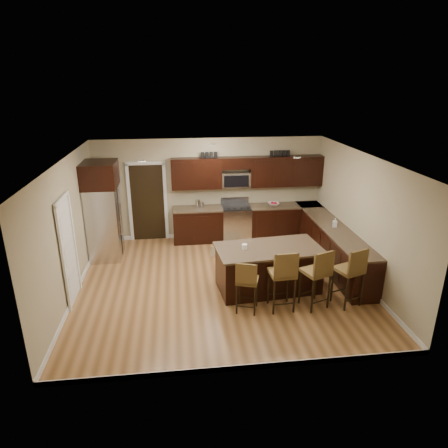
{
  "coord_description": "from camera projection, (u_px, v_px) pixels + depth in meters",
  "views": [
    {
      "loc": [
        -0.86,
        -7.56,
        4.14
      ],
      "look_at": [
        0.1,
        0.4,
        1.2
      ],
      "focal_mm": 32.0,
      "sensor_mm": 36.0,
      "label": 1
    }
  ],
  "objects": [
    {
      "name": "upper_cabinets",
      "position": [
        249.0,
        171.0,
        10.46
      ],
      "size": [
        4.0,
        0.33,
        0.8
      ],
      "color": "black",
      "rests_on": "wall_back"
    },
    {
      "name": "wall_right",
      "position": [
        362.0,
        218.0,
        8.44
      ],
      "size": [
        0.0,
        5.5,
        5.5
      ],
      "primitive_type": "plane",
      "rotation": [
        1.57,
        0.0,
        -1.57
      ],
      "color": "tan",
      "rests_on": "floor"
    },
    {
      "name": "wall_left",
      "position": [
        68.0,
        231.0,
        7.76
      ],
      "size": [
        0.0,
        5.5,
        5.5
      ],
      "primitive_type": "plane",
      "rotation": [
        1.57,
        0.0,
        1.57
      ],
      "color": "tan",
      "rests_on": "floor"
    },
    {
      "name": "island",
      "position": [
        268.0,
        269.0,
        8.22
      ],
      "size": [
        2.21,
        1.31,
        0.92
      ],
      "rotation": [
        0.0,
        0.0,
        0.1
      ],
      "color": "black",
      "rests_on": "floor"
    },
    {
      "name": "canister_tall",
      "position": [
        198.0,
        204.0,
        10.46
      ],
      "size": [
        0.12,
        0.12,
        0.22
      ],
      "primitive_type": "cylinder",
      "color": "silver",
      "rests_on": "base_cabinets"
    },
    {
      "name": "canister_short",
      "position": [
        202.0,
        205.0,
        10.48
      ],
      "size": [
        0.11,
        0.11,
        0.15
      ],
      "primitive_type": "cylinder",
      "color": "silver",
      "rests_on": "base_cabinets"
    },
    {
      "name": "letter_decor",
      "position": [
        244.0,
        154.0,
        10.29
      ],
      "size": [
        2.2,
        0.03,
        0.15
      ],
      "primitive_type": null,
      "color": "black",
      "rests_on": "upper_cabinets"
    },
    {
      "name": "microwave",
      "position": [
        236.0,
        180.0,
        10.51
      ],
      "size": [
        0.76,
        0.31,
        0.4
      ],
      "primitive_type": "cube",
      "color": "silver",
      "rests_on": "upper_cabinets"
    },
    {
      "name": "stool_left",
      "position": [
        247.0,
        281.0,
        7.3
      ],
      "size": [
        0.49,
        0.49,
        1.04
      ],
      "rotation": [
        0.0,
        0.0,
        -0.32
      ],
      "color": "brown",
      "rests_on": "floor"
    },
    {
      "name": "floor",
      "position": [
        221.0,
        283.0,
        8.57
      ],
      "size": [
        6.0,
        6.0,
        0.0
      ],
      "primitive_type": "plane",
      "color": "#9E6D3E",
      "rests_on": "ground"
    },
    {
      "name": "stool_right",
      "position": [
        318.0,
        272.0,
        7.41
      ],
      "size": [
        0.58,
        0.58,
        1.2
      ],
      "rotation": [
        0.0,
        0.0,
        0.35
      ],
      "color": "brown",
      "rests_on": "floor"
    },
    {
      "name": "fruit_bowl",
      "position": [
        273.0,
        204.0,
        10.71
      ],
      "size": [
        0.31,
        0.31,
        0.07
      ],
      "primitive_type": "imported",
      "rotation": [
        0.0,
        0.0,
        -0.03
      ],
      "color": "silver",
      "rests_on": "base_cabinets"
    },
    {
      "name": "refrigerator",
      "position": [
        103.0,
        210.0,
        9.43
      ],
      "size": [
        0.79,
        0.95,
        2.35
      ],
      "color": "silver",
      "rests_on": "floor"
    },
    {
      "name": "wall_back",
      "position": [
        210.0,
        189.0,
        10.66
      ],
      "size": [
        6.0,
        0.0,
        6.0
      ],
      "primitive_type": "plane",
      "rotation": [
        1.57,
        0.0,
        0.0
      ],
      "color": "tan",
      "rests_on": "floor"
    },
    {
      "name": "soap_bottle",
      "position": [
        335.0,
        223.0,
        9.14
      ],
      "size": [
        0.12,
        0.12,
        0.21
      ],
      "primitive_type": "imported",
      "rotation": [
        0.0,
        0.0,
        -0.3
      ],
      "color": "#B2B2B2",
      "rests_on": "base_cabinets"
    },
    {
      "name": "range",
      "position": [
        236.0,
        223.0,
        10.77
      ],
      "size": [
        0.76,
        0.64,
        1.11
      ],
      "color": "silver",
      "rests_on": "floor"
    },
    {
      "name": "island_jar",
      "position": [
        245.0,
        247.0,
        7.98
      ],
      "size": [
        0.1,
        0.1,
        0.1
      ],
      "primitive_type": "cylinder",
      "color": "white",
      "rests_on": "island"
    },
    {
      "name": "stool_mid",
      "position": [
        283.0,
        274.0,
        7.32
      ],
      "size": [
        0.48,
        0.48,
        1.22
      ],
      "rotation": [
        0.0,
        0.0,
        0.05
      ],
      "color": "brown",
      "rests_on": "floor"
    },
    {
      "name": "ceiling",
      "position": [
        221.0,
        158.0,
        7.64
      ],
      "size": [
        6.0,
        6.0,
        0.0
      ],
      "primitive_type": "plane",
      "rotation": [
        3.14,
        0.0,
        0.0
      ],
      "color": "silver",
      "rests_on": "wall_back"
    },
    {
      "name": "floor_mat",
      "position": [
        229.0,
        252.0,
        10.1
      ],
      "size": [
        0.95,
        0.66,
        0.01
      ],
      "primitive_type": "cube",
      "rotation": [
        0.0,
        0.0,
        -0.06
      ],
      "color": "olive",
      "rests_on": "floor"
    },
    {
      "name": "pantry_door",
      "position": [
        68.0,
        252.0,
        7.6
      ],
      "size": [
        0.03,
        0.8,
        2.04
      ],
      "primitive_type": "cube",
      "color": "white",
      "rests_on": "floor"
    },
    {
      "name": "doorway",
      "position": [
        148.0,
        203.0,
        10.57
      ],
      "size": [
        0.85,
        0.03,
        2.06
      ],
      "primitive_type": "cube",
      "color": "black",
      "rests_on": "floor"
    },
    {
      "name": "stool_extra",
      "position": [
        352.0,
        270.0,
        7.48
      ],
      "size": [
        0.58,
        0.58,
        1.2
      ],
      "rotation": [
        0.0,
        0.0,
        0.35
      ],
      "color": "brown",
      "rests_on": "floor"
    },
    {
      "name": "base_cabinets",
      "position": [
        290.0,
        235.0,
        9.97
      ],
      "size": [
        4.02,
        3.96,
        0.92
      ],
      "color": "black",
      "rests_on": "floor"
    }
  ]
}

